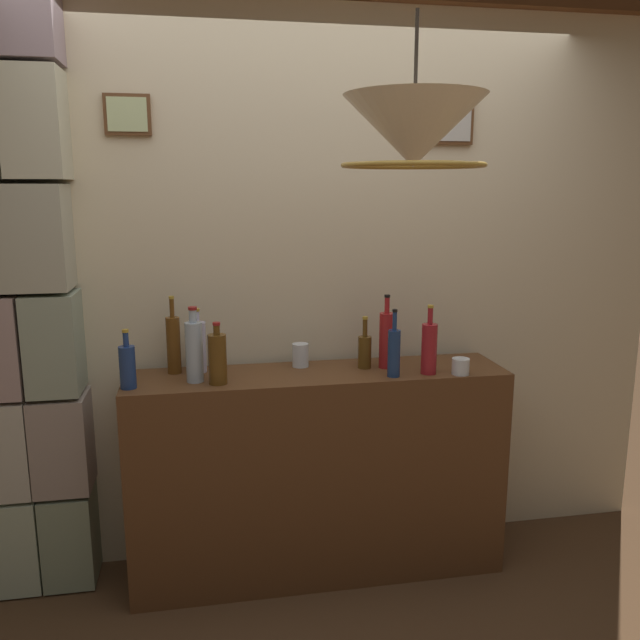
{
  "coord_description": "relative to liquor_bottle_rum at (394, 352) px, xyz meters",
  "views": [
    {
      "loc": [
        -0.5,
        -1.93,
        1.8
      ],
      "look_at": [
        0.0,
        0.77,
        1.23
      ],
      "focal_mm": 36.33,
      "sensor_mm": 36.0,
      "label": 1
    }
  ],
  "objects": [
    {
      "name": "liquor_bottle_sherry",
      "position": [
        0.17,
        0.02,
        0.01
      ],
      "size": [
        0.07,
        0.07,
        0.31
      ],
      "color": "maroon",
      "rests_on": "bar_shelf_unit"
    },
    {
      "name": "liquor_bottle_rum",
      "position": [
        0.0,
        0.0,
        0.0
      ],
      "size": [
        0.06,
        0.06,
        0.3
      ],
      "color": "navy",
      "rests_on": "bar_shelf_unit"
    },
    {
      "name": "bar_shelf_unit",
      "position": [
        -0.31,
        0.13,
        -0.6
      ],
      "size": [
        1.71,
        0.39,
        0.98
      ],
      "primitive_type": "cube",
      "color": "brown",
      "rests_on": "ground"
    },
    {
      "name": "liquor_bottle_gin",
      "position": [
        -0.95,
        0.23,
        0.02
      ],
      "size": [
        0.06,
        0.06,
        0.35
      ],
      "color": "brown",
      "rests_on": "bar_shelf_unit"
    },
    {
      "name": "liquor_bottle_bourbon",
      "position": [
        -0.86,
        0.08,
        0.03
      ],
      "size": [
        0.07,
        0.07,
        0.33
      ],
      "color": "#AABDCF",
      "rests_on": "bar_shelf_unit"
    },
    {
      "name": "glass_tumbler_rocks",
      "position": [
        0.3,
        -0.02,
        -0.08
      ],
      "size": [
        0.08,
        0.08,
        0.07
      ],
      "color": "silver",
      "rests_on": "bar_shelf_unit"
    },
    {
      "name": "liquor_bottle_scotch",
      "position": [
        -0.76,
        0.03,
        -0.0
      ],
      "size": [
        0.08,
        0.08,
        0.27
      ],
      "color": "brown",
      "rests_on": "bar_shelf_unit"
    },
    {
      "name": "pendant_lamp",
      "position": [
        -0.13,
        -0.57,
        0.87
      ],
      "size": [
        0.47,
        0.47,
        0.48
      ],
      "color": "#EFE5C6"
    },
    {
      "name": "liquor_bottle_vermouth",
      "position": [
        -0.84,
        0.23,
        0.01
      ],
      "size": [
        0.07,
        0.07,
        0.29
      ],
      "color": "silver",
      "rests_on": "bar_shelf_unit"
    },
    {
      "name": "glass_tumbler_highball",
      "position": [
        -0.38,
        0.23,
        -0.06
      ],
      "size": [
        0.08,
        0.08,
        0.11
      ],
      "color": "silver",
      "rests_on": "bar_shelf_unit"
    },
    {
      "name": "liquor_bottle_tequila",
      "position": [
        -1.13,
        0.04,
        -0.02
      ],
      "size": [
        0.07,
        0.07,
        0.25
      ],
      "color": "navy",
      "rests_on": "bar_shelf_unit"
    },
    {
      "name": "liquor_bottle_rye",
      "position": [
        0.01,
        0.15,
        0.02
      ],
      "size": [
        0.07,
        0.07,
        0.34
      ],
      "color": "#A51F23",
      "rests_on": "bar_shelf_unit"
    },
    {
      "name": "panelled_rear_partition",
      "position": [
        -0.31,
        0.4,
        0.38
      ],
      "size": [
        3.57,
        0.15,
        2.78
      ],
      "color": "beige",
      "rests_on": "ground"
    },
    {
      "name": "stone_pillar",
      "position": [
        -1.57,
        0.27,
        0.27
      ],
      "size": [
        0.47,
        0.3,
        2.71
      ],
      "color": "#B2C3A8",
      "rests_on": "ground"
    },
    {
      "name": "liquor_bottle_amaro",
      "position": [
        -0.09,
        0.15,
        -0.03
      ],
      "size": [
        0.06,
        0.06,
        0.24
      ],
      "color": "#573B14",
      "rests_on": "bar_shelf_unit"
    }
  ]
}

